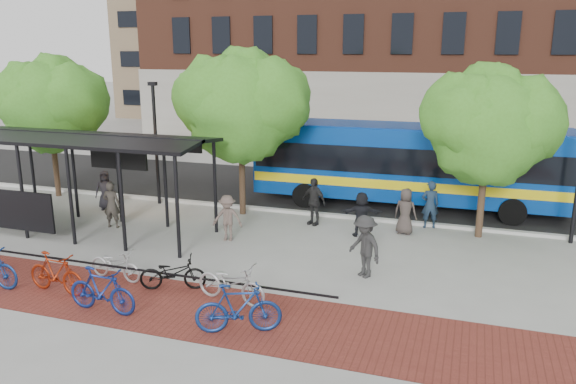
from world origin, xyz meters
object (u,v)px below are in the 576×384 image
(bike_10, at_px, (231,283))
(bike_11, at_px, (238,308))
(pedestrian_6, at_px, (405,211))
(pedestrian_9, at_px, (365,246))
(bus, at_px, (409,161))
(pedestrian_7, at_px, (430,205))
(pedestrian_4, at_px, (314,201))
(bus_shelter, at_px, (66,148))
(bike_7, at_px, (102,290))
(tree_a, at_px, (51,101))
(tree_b, at_px, (243,102))
(pedestrian_5, at_px, (361,214))
(lamp_post_left, at_px, (156,140))
(pedestrian_0, at_px, (105,190))
(bike_5, at_px, (56,273))
(pedestrian_1, at_px, (112,205))
(tree_c, at_px, (491,122))
(pedestrian_3, at_px, (227,218))
(bike_8, at_px, (173,273))
(bike_6, at_px, (115,264))

(bike_10, bearing_deg, bike_11, -140.07)
(bike_10, distance_m, pedestrian_6, 7.95)
(bike_10, relative_size, pedestrian_9, 1.11)
(pedestrian_9, bearing_deg, bus, 125.19)
(bike_10, distance_m, pedestrian_7, 9.19)
(pedestrian_4, xyz_separation_m, pedestrian_6, (3.40, -0.04, -0.06))
(bus_shelter, distance_m, bike_10, 9.20)
(bike_7, bearing_deg, tree_a, 46.69)
(bike_7, relative_size, pedestrian_9, 1.06)
(tree_b, height_order, pedestrian_4, tree_b)
(pedestrian_5, relative_size, pedestrian_9, 0.87)
(tree_a, relative_size, bike_10, 3.02)
(lamp_post_left, distance_m, pedestrian_4, 7.36)
(pedestrian_0, bearing_deg, bike_11, -72.15)
(bike_5, height_order, pedestrian_1, pedestrian_1)
(tree_b, relative_size, pedestrian_4, 3.60)
(bus_shelter, xyz_separation_m, tree_b, (5.23, 3.83, 1.46))
(tree_c, height_order, pedestrian_5, tree_c)
(pedestrian_3, bearing_deg, bike_8, -95.95)
(bus_shelter, bearing_deg, pedestrian_0, 100.37)
(bus, height_order, pedestrian_5, bus)
(pedestrian_0, height_order, pedestrian_6, pedestrian_6)
(bike_8, height_order, pedestrian_3, pedestrian_3)
(pedestrian_6, bearing_deg, lamp_post_left, 5.87)
(bike_6, distance_m, pedestrian_9, 7.17)
(pedestrian_4, bearing_deg, bike_5, -98.96)
(bike_11, relative_size, pedestrian_0, 1.24)
(tree_a, relative_size, pedestrian_4, 3.44)
(bus_shelter, distance_m, tree_a, 5.52)
(bike_7, distance_m, pedestrian_6, 10.78)
(lamp_post_left, distance_m, pedestrian_3, 6.20)
(bike_5, relative_size, pedestrian_6, 1.14)
(tree_c, relative_size, bus, 0.47)
(bike_6, height_order, pedestrian_6, pedestrian_6)
(tree_c, height_order, bike_7, tree_c)
(bike_5, relative_size, pedestrian_5, 1.19)
(bus, relative_size, bike_10, 6.19)
(pedestrian_5, bearing_deg, bus, -118.69)
(tree_b, relative_size, pedestrian_6, 3.88)
(bike_5, bearing_deg, pedestrian_5, -37.17)
(bus_shelter, xyz_separation_m, pedestrian_7, (12.38, 4.28, -2.11))
(pedestrian_3, bearing_deg, pedestrian_1, 170.72)
(bus_shelter, xyz_separation_m, bike_7, (5.18, -5.36, -2.41))
(bike_7, height_order, pedestrian_6, pedestrian_6)
(bike_10, xyz_separation_m, pedestrian_3, (-2.10, 4.42, 0.27))
(pedestrian_4, distance_m, pedestrian_9, 5.14)
(bike_6, relative_size, pedestrian_5, 1.10)
(tree_c, bearing_deg, pedestrian_5, -162.41)
(bike_10, distance_m, pedestrian_5, 6.71)
(pedestrian_6, bearing_deg, tree_c, -157.98)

